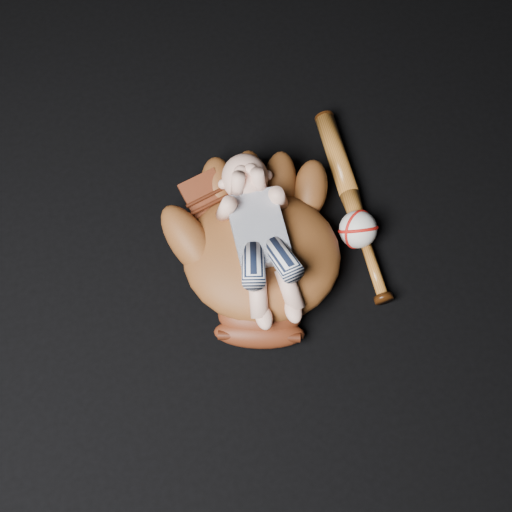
% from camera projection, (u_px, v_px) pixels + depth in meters
% --- Properties ---
extents(baseball_glove, '(0.50, 0.54, 0.14)m').
position_uv_depth(baseball_glove, '(262.00, 252.00, 1.31)').
color(baseball_glove, '#5F3014').
rests_on(baseball_glove, ground).
extents(newborn_baby, '(0.17, 0.37, 0.15)m').
position_uv_depth(newborn_baby, '(262.00, 240.00, 1.26)').
color(newborn_baby, '#EBAF97').
rests_on(newborn_baby, baseball_glove).
extents(baseball_bat, '(0.05, 0.47, 0.04)m').
position_uv_depth(baseball_bat, '(353.00, 204.00, 1.41)').
color(baseball_bat, '#A35D1F').
rests_on(baseball_bat, ground).
extents(baseball, '(0.10, 0.10, 0.08)m').
position_uv_depth(baseball, '(358.00, 229.00, 1.36)').
color(baseball, white).
rests_on(baseball, ground).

